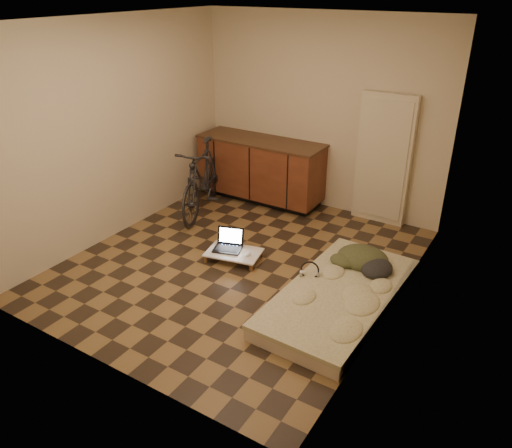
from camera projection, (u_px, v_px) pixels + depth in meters
The scene contains 10 objects.
room_shell at pixel (237, 155), 5.17m from camera, with size 3.50×4.00×2.60m.
cabinets at pixel (261, 169), 7.19m from camera, with size 1.84×0.62×0.91m.
appliance_panel at pixel (384, 160), 6.39m from camera, with size 0.70×0.10×1.70m, color beige.
bicycle at pixel (202, 175), 6.76m from camera, with size 0.50×1.69×1.09m, color black.
futon at pixel (339, 297), 4.97m from camera, with size 1.03×2.04×0.17m.
clothing_pile at pixel (366, 255), 5.32m from camera, with size 0.59×0.49×0.24m, color #383E24, non-canonical shape.
headphones at pixel (310, 270), 5.14m from camera, with size 0.21×0.20×0.14m, color black, non-canonical shape.
lap_desk at pixel (234, 253), 5.76m from camera, with size 0.69×0.52×0.10m.
laptop at pixel (229, 244), 5.83m from camera, with size 0.39×0.37×0.22m.
mouse at pixel (248, 254), 5.68m from camera, with size 0.05×0.09×0.03m, color white.
Camera 1 is at (2.78, -4.11, 2.94)m, focal length 35.00 mm.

